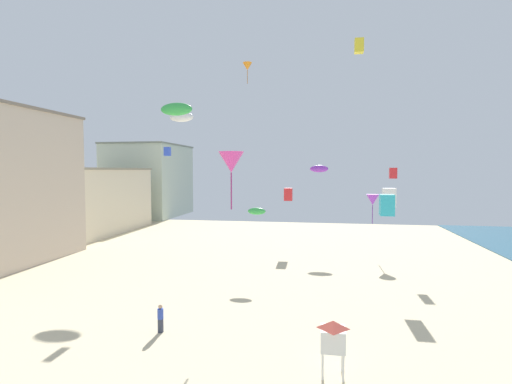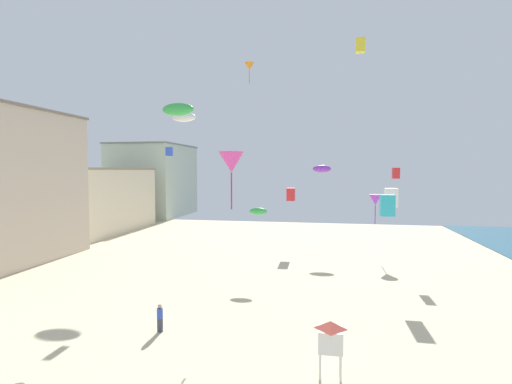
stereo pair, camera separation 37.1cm
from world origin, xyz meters
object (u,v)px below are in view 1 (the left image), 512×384
object	(u,v)px
kite_green_parafoil	(257,211)
kite_purple_delta	(373,200)
kite_blue_box	(167,151)
kite_white_parafoil	(181,117)
kite_magenta_delta	(231,162)
kite_yellow_box	(359,46)
kite_green_parafoil_2	(176,109)
lifeguard_stand	(333,336)
kite_red_box	(288,194)
kite_purple_parafoil	(319,169)
kite_cyan_box	(387,205)
kite_red_box_2	(393,173)
kite_white_box	(389,198)
kite_orange_delta	(247,66)
kite_flyer	(160,317)

from	to	relation	value
kite_green_parafoil	kite_purple_delta	world-z (taller)	kite_purple_delta
kite_blue_box	kite_white_parafoil	world-z (taller)	kite_white_parafoil
kite_magenta_delta	kite_green_parafoil	bearing A→B (deg)	88.78
kite_yellow_box	kite_green_parafoil_2	bearing A→B (deg)	179.66
lifeguard_stand	kite_red_box	bearing A→B (deg)	77.96
kite_purple_parafoil	kite_magenta_delta	bearing A→B (deg)	-103.95
kite_red_box	lifeguard_stand	bearing A→B (deg)	-81.13
kite_blue_box	kite_green_parafoil	world-z (taller)	kite_blue_box
kite_cyan_box	kite_green_parafoil_2	xyz separation A→B (m)	(-16.12, 5.37, 7.31)
kite_green_parafoil_2	kite_purple_delta	world-z (taller)	kite_green_parafoil_2
kite_blue_box	kite_red_box_2	size ratio (longest dim) A/B	0.70
kite_green_parafoil	kite_red_box_2	bearing A→B (deg)	29.18
kite_white_box	kite_purple_parafoil	world-z (taller)	kite_purple_parafoil
kite_orange_delta	kite_cyan_box	distance (m)	20.41
kite_yellow_box	kite_blue_box	bearing A→B (deg)	173.98
kite_red_box	kite_magenta_delta	bearing A→B (deg)	-95.50
kite_orange_delta	kite_red_box	xyz separation A→B (m)	(3.22, 9.23, -12.93)
kite_cyan_box	kite_red_box	bearing A→B (deg)	111.12
kite_cyan_box	kite_red_box_2	bearing A→B (deg)	79.06
kite_magenta_delta	kite_red_box	bearing A→B (deg)	84.50
lifeguard_stand	kite_white_box	size ratio (longest dim) A/B	1.63
kite_flyer	kite_purple_parafoil	distance (m)	30.32
kite_red_box_2	kite_purple_delta	size ratio (longest dim) A/B	0.35
kite_white_box	kite_yellow_box	xyz separation A→B (m)	(-2.80, -2.41, 11.72)
kite_blue_box	kite_green_parafoil_2	xyz separation A→B (m)	(1.52, -1.62, 3.42)
kite_white_box	kite_orange_delta	size ratio (longest dim) A/B	0.77
kite_flyer	kite_magenta_delta	size ratio (longest dim) A/B	0.42
kite_white_box	kite_orange_delta	world-z (taller)	kite_orange_delta
kite_purple_parafoil	kite_green_parafoil_2	bearing A→B (deg)	-124.00
lifeguard_stand	kite_red_box_2	xyz separation A→B (m)	(6.70, 24.52, 7.21)
kite_red_box	kite_purple_delta	distance (m)	9.88
kite_white_box	kite_green_parafoil_2	bearing A→B (deg)	-172.45
lifeguard_stand	kite_yellow_box	bearing A→B (deg)	60.10
kite_flyer	kite_magenta_delta	xyz separation A→B (m)	(3.05, 4.89, 8.97)
kite_magenta_delta	kite_red_box	xyz separation A→B (m)	(2.04, 21.17, -3.45)
kite_flyer	kite_white_parafoil	world-z (taller)	kite_white_parafoil
kite_red_box_2	kite_cyan_box	world-z (taller)	kite_red_box_2
kite_red_box	kite_purple_parafoil	size ratio (longest dim) A/B	0.68
kite_green_parafoil	kite_green_parafoil_2	xyz separation A→B (m)	(-6.18, -3.63, 8.81)
kite_flyer	lifeguard_stand	xyz separation A→B (m)	(9.65, -3.13, 0.92)
lifeguard_stand	kite_cyan_box	distance (m)	10.38
kite_red_box_2	kite_purple_delta	distance (m)	3.95
kite_red_box_2	kite_purple_delta	bearing A→B (deg)	131.32
kite_orange_delta	kite_blue_box	distance (m)	11.51
kite_flyer	kite_green_parafoil_2	xyz separation A→B (m)	(-2.93, 10.45, 13.51)
kite_green_parafoil	kite_cyan_box	xyz separation A→B (m)	(9.95, -9.00, 1.51)
kite_white_box	kite_green_parafoil_2	world-z (taller)	kite_green_parafoil_2
kite_red_box_2	kite_red_box	bearing A→B (deg)	157.49
kite_red_box_2	kite_white_parafoil	xyz separation A→B (m)	(-22.34, -1.56, 6.06)
kite_purple_parafoil	kite_red_box_2	bearing A→B (deg)	-39.74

